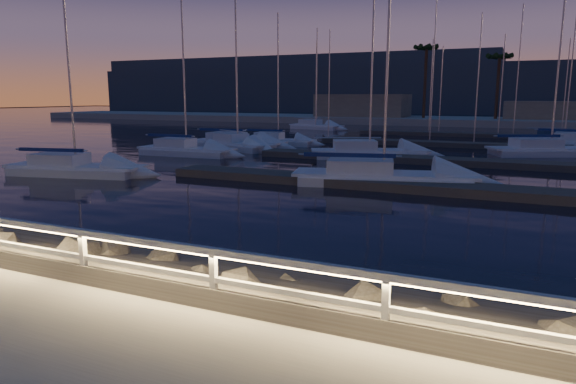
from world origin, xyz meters
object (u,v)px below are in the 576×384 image
Objects in this scene: sailboat_e at (236,144)px; sailboat_j at (366,151)px; sailboat_b at (73,167)px; sailboat_c at (378,175)px; guard_rail at (163,256)px; sailboat_m at (315,126)px; sailboat_a at (184,149)px; sailboat_i at (276,140)px; sailboat_f at (235,142)px; sailboat_k at (562,137)px; sailboat_g at (547,149)px.

sailboat_e is 0.95× the size of sailboat_j.
sailboat_b is 0.88× the size of sailboat_c.
guard_rail is 3.46× the size of sailboat_m.
sailboat_a is 31.86m from sailboat_m.
sailboat_c is 10.91m from sailboat_j.
sailboat_i is (-13.32, 16.31, -0.03)m from sailboat_c.
sailboat_b is (0.08, -10.22, -0.01)m from sailboat_a.
sailboat_k is (25.07, 18.67, -0.05)m from sailboat_f.
sailboat_j is (-3.96, 27.21, -0.93)m from guard_rail.
sailboat_k is (9.26, 48.35, -0.97)m from guard_rail.
sailboat_c is at bearing -95.23° from sailboat_j.
sailboat_c is (15.89, -6.39, 0.00)m from sailboat_a.
guard_rail is 3.03× the size of sailboat_c.
sailboat_m is at bearing 96.88° from sailboat_f.
sailboat_k is (9.68, 31.46, -0.05)m from sailboat_c.
sailboat_c reaches higher than sailboat_e.
sailboat_j is at bearing 94.90° from sailboat_c.
sailboat_g is 13.29m from sailboat_j.
sailboat_a is at bearing 144.04° from sailboat_c.
guard_rail is at bearing -51.29° from sailboat_b.
sailboat_g reaches higher than guard_rail.
guard_rail is 34.82m from sailboat_g.
sailboat_k is at bearing 36.98° from sailboat_f.
sailboat_k is at bearing 1.70° from sailboat_m.
sailboat_g is 14.46m from sailboat_k.
guard_rail is at bearing -105.89° from sailboat_j.
sailboat_b is at bearing -91.17° from sailboat_f.
sailboat_k reaches higher than sailboat_i.
sailboat_a is 0.97× the size of sailboat_e.
guard_rail is at bearing -120.16° from sailboat_k.
guard_rail is 3.54× the size of sailboat_a.
sailboat_k is at bearing 63.92° from sailboat_e.
sailboat_f is at bearing 165.56° from sailboat_g.
sailboat_i is (1.35, 4.58, -0.04)m from sailboat_e.
sailboat_f is (-15.39, 12.79, 0.01)m from sailboat_c.
guard_rail is 35.94m from sailboat_i.
sailboat_g is at bearing 10.83° from sailboat_f.
sailboat_j is (-11.43, -6.79, -0.00)m from sailboat_g.
sailboat_m is at bearing 122.75° from sailboat_e.
sailboat_j is (11.85, -2.47, -0.01)m from sailboat_f.
sailboat_e is (-14.67, 11.73, 0.01)m from sailboat_c.
sailboat_a is 5.47m from sailboat_e.
sailboat_b reaches higher than sailboat_e.
sailboat_j is at bearing -141.35° from sailboat_k.
sailboat_j is at bearing -174.24° from sailboat_g.
sailboat_a is 0.85× the size of sailboat_g.
sailboat_i is at bearing 124.34° from sailboat_j.
guard_rail is 49.24m from sailboat_k.
sailboat_j reaches higher than sailboat_k.
sailboat_f is at bearing -124.04° from sailboat_i.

